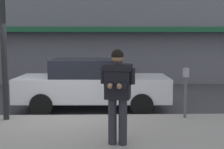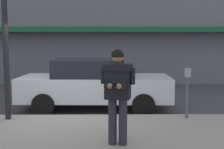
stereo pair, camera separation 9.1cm
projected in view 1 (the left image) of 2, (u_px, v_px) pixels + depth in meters
The scene contains 5 objects.
ground_plane at pixel (60, 118), 8.48m from camera, with size 80.00×80.00×0.00m, color #3D3D42.
curb_paint_line at pixel (97, 117), 8.56m from camera, with size 28.00×0.12×0.01m, color silver.
parked_sedan_mid at pixel (92, 84), 9.47m from camera, with size 4.54×2.01×1.54m.
man_texting_on_phone at pixel (118, 87), 5.78m from camera, with size 0.64×0.63×1.81m.
parking_meter at pixel (186, 86), 7.87m from camera, with size 0.12×0.18×1.27m.
Camera 1 is at (1.19, -8.34, 2.11)m, focal length 50.00 mm.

